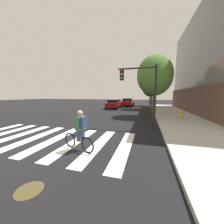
# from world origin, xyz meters

# --- Properties ---
(ground_plane) EXTENTS (120.00, 120.00, 0.00)m
(ground_plane) POSITION_xyz_m (0.00, 0.00, 0.00)
(ground_plane) COLOR black
(crosswalk_stripes) EXTENTS (9.08, 4.20, 0.01)m
(crosswalk_stripes) POSITION_xyz_m (-0.57, 0.00, 0.01)
(crosswalk_stripes) COLOR silver
(crosswalk_stripes) RESTS_ON ground
(manhole_cover) EXTENTS (0.64, 0.64, 0.01)m
(manhole_cover) POSITION_xyz_m (1.91, -3.09, 0.00)
(manhole_cover) COLOR #473D1E
(manhole_cover) RESTS_ON ground
(sedan_mid) EXTENTS (2.17, 4.55, 1.57)m
(sedan_mid) POSITION_xyz_m (-0.86, 15.48, 0.81)
(sedan_mid) COLOR maroon
(sedan_mid) RESTS_ON ground
(sedan_far) EXTENTS (2.29, 4.79, 1.65)m
(sedan_far) POSITION_xyz_m (0.88, 20.21, 0.85)
(sedan_far) COLOR maroon
(sedan_far) RESTS_ON ground
(cyclist) EXTENTS (1.64, 0.59, 1.69)m
(cyclist) POSITION_xyz_m (2.01, -0.82, 0.84)
(cyclist) COLOR black
(cyclist) RESTS_ON ground
(traffic_light_near) EXTENTS (2.47, 0.28, 4.20)m
(traffic_light_near) POSITION_xyz_m (4.25, 3.24, 2.86)
(traffic_light_near) COLOR black
(traffic_light_near) RESTS_ON ground
(fire_hydrant) EXTENTS (0.33, 0.22, 0.78)m
(fire_hydrant) POSITION_xyz_m (7.64, 7.44, 0.53)
(fire_hydrant) COLOR gold
(fire_hydrant) RESTS_ON sidewalk
(street_tree_near) EXTENTS (3.54, 3.54, 6.29)m
(street_tree_near) POSITION_xyz_m (5.26, 8.51, 4.25)
(street_tree_near) COLOR #4C3823
(street_tree_near) RESTS_ON ground
(street_tree_mid) EXTENTS (4.01, 4.01, 7.12)m
(street_tree_mid) POSITION_xyz_m (5.28, 15.78, 4.81)
(street_tree_mid) COLOR #4C3823
(street_tree_mid) RESTS_ON ground
(street_tree_far) EXTENTS (3.15, 3.15, 5.60)m
(street_tree_far) POSITION_xyz_m (5.17, 21.95, 3.78)
(street_tree_far) COLOR #4C3823
(street_tree_far) RESTS_ON ground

